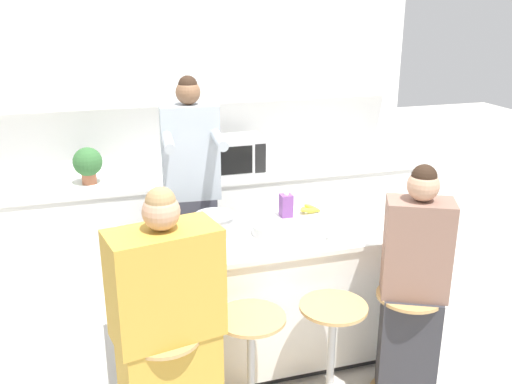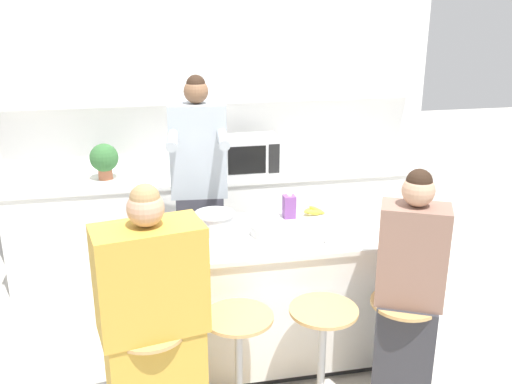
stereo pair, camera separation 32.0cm
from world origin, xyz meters
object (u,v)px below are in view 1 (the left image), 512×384
coffee_cup_near (194,243)px  juice_carton (286,205)px  bar_stool_center_right (331,352)px  person_wrapped_blanket (168,334)px  bar_stool_rightmost (405,340)px  bar_stool_center_left (251,365)px  cooking_pot (215,223)px  potted_plant (88,163)px  microwave (234,155)px  person_cooking (192,202)px  fruit_bowl (271,229)px  coffee_cup_far (334,234)px  banana_bunch (309,209)px  person_seated_near (412,297)px  kitchen_island (259,296)px

coffee_cup_near → juice_carton: 0.79m
bar_stool_center_right → coffee_cup_near: 1.01m
person_wrapped_blanket → bar_stool_rightmost: bearing=-10.8°
bar_stool_center_left → cooking_pot: 0.91m
potted_plant → person_wrapped_blanket: bearing=-81.5°
bar_stool_center_left → microwave: size_ratio=1.34×
person_cooking → fruit_bowl: (0.36, -0.73, 0.03)m
potted_plant → coffee_cup_near: bearing=-70.4°
person_wrapped_blanket → microwave: person_wrapped_blanket is taller
bar_stool_center_right → person_cooking: 1.52m
cooking_pot → fruit_bowl: cooking_pot is taller
fruit_bowl → potted_plant: 1.83m
juice_carton → person_cooking: bearing=139.9°
bar_stool_rightmost → fruit_bowl: size_ratio=2.94×
person_cooking → person_wrapped_blanket: size_ratio=1.23×
person_wrapped_blanket → microwave: size_ratio=2.88×
coffee_cup_far → bar_stool_center_left: bearing=-150.8°
banana_bunch → juice_carton: bearing=-173.6°
person_wrapped_blanket → microwave: bearing=55.4°
person_seated_near → cooking_pot: (-0.99, 0.74, 0.29)m
person_seated_near → microwave: person_seated_near is taller
potted_plant → juice_carton: bearing=-43.9°
cooking_pot → coffee_cup_near: size_ratio=3.20×
coffee_cup_near → potted_plant: (-0.56, 1.57, 0.11)m
person_seated_near → coffee_cup_near: person_seated_near is taller
kitchen_island → bar_stool_center_left: 0.65m
person_cooking → juice_carton: size_ratio=10.60×
bar_stool_center_left → bar_stool_center_right: size_ratio=1.00×
potted_plant → bar_stool_center_left: bearing=-69.5°
coffee_cup_far → potted_plant: 2.20m
banana_bunch → bar_stool_center_right: bearing=-102.6°
fruit_bowl → banana_bunch: size_ratio=1.33×
coffee_cup_far → banana_bunch: 0.50m
bar_stool_center_left → cooking_pot: (-0.03, 0.70, 0.58)m
fruit_bowl → juice_carton: juice_carton is taller
bar_stool_center_right → person_wrapped_blanket: (-0.93, -0.02, 0.31)m
bar_stool_center_right → microwave: size_ratio=1.34×
coffee_cup_near → banana_bunch: size_ratio=0.61×
coffee_cup_near → coffee_cup_far: 0.85m
person_wrapped_blanket → potted_plant: 2.14m
bar_stool_center_right → person_cooking: bearing=112.0°
person_cooking → coffee_cup_far: size_ratio=17.60×
fruit_bowl → banana_bunch: (0.37, 0.28, -0.01)m
kitchen_island → person_seated_near: bearing=-41.6°
coffee_cup_far → coffee_cup_near: bearing=171.8°
fruit_bowl → potted_plant: (-1.06, 1.48, 0.12)m
person_seated_near → banana_bunch: bearing=134.1°
coffee_cup_far → microwave: bearing=96.7°
bar_stool_center_left → potted_plant: size_ratio=2.30×
person_cooking → person_seated_near: size_ratio=1.23×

